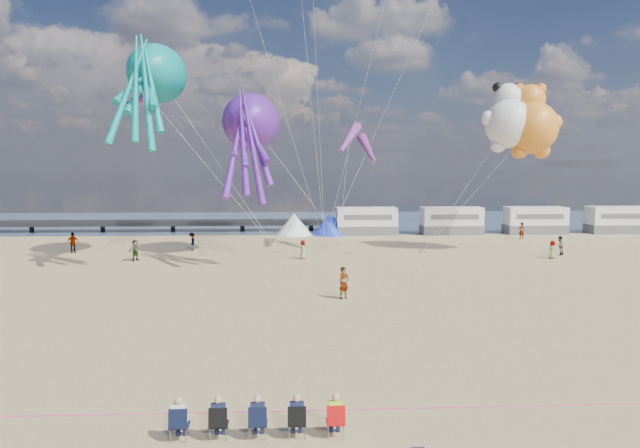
{
  "coord_description": "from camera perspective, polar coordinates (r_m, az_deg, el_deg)",
  "views": [
    {
      "loc": [
        -2.15,
        -22.23,
        7.74
      ],
      "look_at": [
        -0.79,
        6.0,
        4.77
      ],
      "focal_mm": 32.0,
      "sensor_mm": 36.0,
      "label": 1
    }
  ],
  "objects": [
    {
      "name": "ground",
      "position": [
        23.64,
        2.68,
        -13.12
      ],
      "size": [
        120.0,
        120.0,
        0.0
      ],
      "primitive_type": "plane",
      "color": "tan",
      "rests_on": "ground"
    },
    {
      "name": "water",
      "position": [
        77.65,
        -1.16,
        0.29
      ],
      "size": [
        120.0,
        120.0,
        0.0
      ],
      "primitive_type": "plane",
      "color": "#39536D",
      "rests_on": "ground"
    },
    {
      "name": "pier",
      "position": [
        71.42,
        -23.97,
        0.06
      ],
      "size": [
        60.0,
        3.0,
        0.5
      ],
      "primitive_type": "cube",
      "color": "black",
      "rests_on": "ground"
    },
    {
      "name": "motorhome_0",
      "position": [
        63.07,
        4.67,
        0.3
      ],
      "size": [
        6.6,
        2.5,
        3.0
      ],
      "primitive_type": "cube",
      "color": "silver",
      "rests_on": "ground"
    },
    {
      "name": "motorhome_1",
      "position": [
        64.99,
        13.01,
        0.33
      ],
      "size": [
        6.6,
        2.5,
        3.0
      ],
      "primitive_type": "cube",
      "color": "silver",
      "rests_on": "ground"
    },
    {
      "name": "motorhome_2",
      "position": [
        68.18,
        20.72,
        0.36
      ],
      "size": [
        6.6,
        2.5,
        3.0
      ],
      "primitive_type": "cube",
      "color": "silver",
      "rests_on": "ground"
    },
    {
      "name": "motorhome_3",
      "position": [
        72.49,
        27.62,
        0.38
      ],
      "size": [
        6.6,
        2.5,
        3.0
      ],
      "primitive_type": "cube",
      "color": "silver",
      "rests_on": "ground"
    },
    {
      "name": "tent_white",
      "position": [
        62.58,
        -2.61,
        -0.01
      ],
      "size": [
        4.0,
        4.0,
        2.4
      ],
      "primitive_type": "cone",
      "color": "white",
      "rests_on": "ground"
    },
    {
      "name": "tent_blue",
      "position": [
        62.71,
        1.05,
        0.01
      ],
      "size": [
        4.0,
        4.0,
        2.4
      ],
      "primitive_type": "cone",
      "color": "#1933CC",
      "rests_on": "ground"
    },
    {
      "name": "spectator_row",
      "position": [
        17.11,
        -6.22,
        -18.52
      ],
      "size": [
        6.1,
        0.9,
        1.3
      ],
      "primitive_type": null,
      "color": "black",
      "rests_on": "ground"
    },
    {
      "name": "rope_line",
      "position": [
        19.01,
        4.18,
        -17.99
      ],
      "size": [
        34.0,
        0.03,
        0.03
      ],
      "primitive_type": "cylinder",
      "rotation": [
        0.0,
        1.57,
        0.0
      ],
      "color": "#F2338C",
      "rests_on": "ground"
    },
    {
      "name": "standing_person",
      "position": [
        33.02,
        2.4,
        -5.91
      ],
      "size": [
        0.81,
        0.75,
        1.86
      ],
      "primitive_type": "imported",
      "rotation": [
        0.0,
        0.0,
        0.59
      ],
      "color": "tan",
      "rests_on": "ground"
    },
    {
      "name": "beachgoer_0",
      "position": [
        50.62,
        22.23,
        -2.4
      ],
      "size": [
        0.6,
        0.45,
        1.49
      ],
      "primitive_type": "imported",
      "rotation": [
        0.0,
        0.0,
        3.33
      ],
      "color": "#7F6659",
      "rests_on": "ground"
    },
    {
      "name": "beachgoer_1",
      "position": [
        52.76,
        22.84,
        -2.01
      ],
      "size": [
        0.96,
        0.91,
        1.64
      ],
      "primitive_type": "imported",
      "rotation": [
        0.0,
        0.0,
        3.81
      ],
      "color": "#7F6659",
      "rests_on": "ground"
    },
    {
      "name": "beachgoer_2",
      "position": [
        52.5,
        -12.68,
        -1.73
      ],
      "size": [
        0.7,
        0.85,
        1.62
      ],
      "primitive_type": "imported",
      "rotation": [
        0.0,
        0.0,
        4.82
      ],
      "color": "#7F6659",
      "rests_on": "ground"
    },
    {
      "name": "beachgoer_3",
      "position": [
        54.3,
        -23.46,
        -1.73
      ],
      "size": [
        1.24,
        0.8,
        1.82
      ],
      "primitive_type": "imported",
      "rotation": [
        0.0,
        0.0,
        3.25
      ],
      "color": "#7F6659",
      "rests_on": "ground"
    },
    {
      "name": "beachgoer_4",
      "position": [
        48.19,
        -17.97,
        -2.53
      ],
      "size": [
        0.89,
        1.04,
        1.68
      ],
      "primitive_type": "imported",
      "rotation": [
        0.0,
        0.0,
        0.97
      ],
      "color": "#7F6659",
      "rests_on": "ground"
    },
    {
      "name": "beachgoer_5",
      "position": [
        62.41,
        19.5,
        -0.66
      ],
      "size": [
        1.72,
        0.93,
        1.77
      ],
      "primitive_type": "imported",
      "rotation": [
        0.0,
        0.0,
        3.4
      ],
      "color": "#7F6659",
      "rests_on": "ground"
    },
    {
      "name": "beachgoer_6",
      "position": [
        46.7,
        -1.7,
        -2.57
      ],
      "size": [
        0.48,
        0.63,
        1.57
      ],
      "primitive_type": "imported",
      "rotation": [
        0.0,
        0.0,
        1.38
      ],
      "color": "#7F6659",
      "rests_on": "ground"
    },
    {
      "name": "sandbag_a",
      "position": [
        50.18,
        -4.27,
        -2.77
      ],
      "size": [
        0.5,
        0.35,
        0.22
      ],
      "primitive_type": "cube",
      "color": "gray",
      "rests_on": "ground"
    },
    {
      "name": "sandbag_b",
      "position": [
        49.26,
        2.94,
        -2.92
      ],
      "size": [
        0.5,
        0.35,
        0.22
      ],
      "primitive_type": "cube",
      "color": "gray",
      "rests_on": "ground"
    },
    {
      "name": "sandbag_c",
      "position": [
        50.96,
        10.28,
        -2.71
      ],
      "size": [
        0.5,
        0.35,
        0.22
      ],
      "primitive_type": "cube",
      "color": "gray",
      "rests_on": "ground"
    },
    {
      "name": "sandbag_d",
      "position": [
        54.43,
        1.91,
        -2.06
      ],
      "size": [
        0.5,
        0.35,
        0.22
      ],
      "primitive_type": "cube",
      "color": "gray",
      "rests_on": "ground"
    },
    {
      "name": "sandbag_e",
      "position": [
        53.34,
        0.51,
        -2.23
      ],
      "size": [
        0.5,
        0.35,
        0.22
      ],
      "primitive_type": "cube",
      "color": "gray",
      "rests_on": "ground"
    },
    {
      "name": "kite_octopus_teal",
      "position": [
        48.14,
        -15.96,
        14.26
      ],
      "size": [
        4.5,
        9.74,
        10.95
      ],
      "primitive_type": null,
      "rotation": [
        0.0,
        0.0,
        0.04
      ],
      "color": "#098783"
    },
    {
      "name": "kite_octopus_purple",
      "position": [
        48.31,
        -6.92,
        10.08
      ],
      "size": [
        7.24,
        10.66,
        11.22
      ],
      "primitive_type": null,
      "rotation": [
        0.0,
        0.0,
        0.34
      ],
      "color": "#531B90"
    },
    {
      "name": "kite_panda",
      "position": [
        51.71,
        18.4,
        9.49
      ],
      "size": [
        6.48,
        6.33,
        7.08
      ],
      "primitive_type": null,
      "rotation": [
        0.0,
        0.0,
        -0.41
      ],
      "color": "silver"
    },
    {
      "name": "kite_teddy_orange",
      "position": [
        52.15,
        20.39,
        9.0
      ],
      "size": [
        5.76,
        5.47,
        7.59
      ],
      "primitive_type": null,
      "rotation": [
        0.0,
        0.0,
        0.08
      ],
      "color": "orange"
    },
    {
      "name": "windsock_left",
      "position": [
        45.43,
        -16.84,
        12.25
      ],
      "size": [
        2.89,
        7.12,
        7.08
      ],
      "primitive_type": null,
      "rotation": [
        0.0,
        0.0,
        -0.26
      ],
      "color": "red"
    },
    {
      "name": "windsock_mid",
      "position": [
        51.34,
        2.92,
        8.52
      ],
      "size": [
        2.97,
        5.47,
        5.5
      ],
      "primitive_type": null,
      "rotation": [
        0.0,
        0.0,
        -0.38
      ],
      "color": "red"
    },
    {
      "name": "windsock_right",
      "position": [
        50.36,
        4.8,
        7.48
      ],
      "size": [
        1.53,
        4.64,
        4.56
      ],
      "primitive_type": null,
      "rotation": [
        0.0,
        0.0,
        0.14
      ],
      "color": "red"
    }
  ]
}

